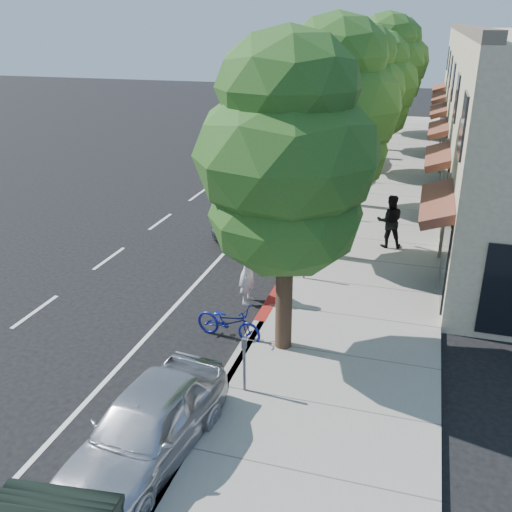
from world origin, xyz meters
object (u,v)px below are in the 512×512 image
at_px(street_tree_0, 287,161).
at_px(white_pickup, 343,153).
at_px(street_tree_1, 334,111).
at_px(pedestrian, 390,221).
at_px(bicycle, 229,322).
at_px(dark_suv_far, 328,134).
at_px(street_tree_4, 385,66).
at_px(street_tree_2, 358,93).
at_px(cyclist, 248,270).
at_px(silver_suv, 262,207).
at_px(street_tree_5, 392,63).
at_px(street_tree_3, 373,87).
at_px(near_car_a, 147,426).
at_px(dark_sedan, 334,170).

relative_size(street_tree_0, white_pickup, 1.17).
relative_size(street_tree_1, pedestrian, 4.19).
bearing_deg(white_pickup, bicycle, -85.84).
bearing_deg(street_tree_0, dark_suv_far, 97.39).
relative_size(street_tree_1, street_tree_4, 0.97).
xyz_separation_m(street_tree_2, dark_suv_far, (-3.10, 11.90, -3.90)).
bearing_deg(bicycle, cyclist, 14.85).
xyz_separation_m(bicycle, silver_suv, (-1.54, 8.35, 0.36)).
xyz_separation_m(street_tree_4, white_pickup, (-1.40, -5.30, -4.10)).
bearing_deg(street_tree_5, street_tree_3, -90.00).
xyz_separation_m(street_tree_3, pedestrian, (1.91, -10.54, -3.35)).
bearing_deg(pedestrian, street_tree_3, -90.57).
relative_size(street_tree_0, street_tree_2, 0.99).
xyz_separation_m(dark_suv_far, near_car_a, (1.62, -28.17, -0.21)).
bearing_deg(street_tree_2, pedestrian, -67.17).
relative_size(bicycle, dark_suv_far, 0.34).
height_order(white_pickup, near_car_a, white_pickup).
bearing_deg(white_pickup, street_tree_3, -22.10).
bearing_deg(silver_suv, cyclist, -80.91).
bearing_deg(near_car_a, street_tree_4, 93.13).
xyz_separation_m(street_tree_5, bicycle, (-1.46, -29.83, -4.37)).
bearing_deg(cyclist, white_pickup, 0.59).
bearing_deg(street_tree_1, street_tree_4, 90.00).
xyz_separation_m(street_tree_1, pedestrian, (1.91, 1.46, -3.85)).
distance_m(street_tree_1, street_tree_5, 24.00).
distance_m(street_tree_3, near_car_a, 22.63).
bearing_deg(street_tree_1, dark_suv_far, 99.83).
bearing_deg(street_tree_4, street_tree_2, -90.00).
distance_m(street_tree_5, pedestrian, 22.93).
distance_m(white_pickup, dark_suv_far, 5.47).
bearing_deg(street_tree_3, dark_sedan, -121.81).
distance_m(street_tree_3, pedestrian, 11.22).
height_order(cyclist, dark_suv_far, cyclist).
height_order(street_tree_4, dark_sedan, street_tree_4).
distance_m(cyclist, white_pickup, 16.44).
distance_m(street_tree_2, street_tree_5, 18.00).
bearing_deg(near_car_a, dark_suv_far, 99.42).
xyz_separation_m(street_tree_0, street_tree_3, (0.00, 18.00, -0.28)).
bearing_deg(dark_sedan, street_tree_0, -84.04).
bearing_deg(street_tree_2, near_car_a, -95.20).
distance_m(cyclist, silver_suv, 6.41).
distance_m(street_tree_5, dark_sedan, 14.92).
distance_m(street_tree_2, white_pickup, 7.87).
height_order(street_tree_4, cyclist, street_tree_4).
bearing_deg(white_pickup, dark_suv_far, 112.45).
relative_size(street_tree_5, dark_sedan, 1.89).
relative_size(street_tree_0, dark_suv_far, 1.39).
bearing_deg(silver_suv, near_car_a, -86.75).
bearing_deg(street_tree_5, street_tree_0, -90.00).
height_order(street_tree_1, white_pickup, street_tree_1).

